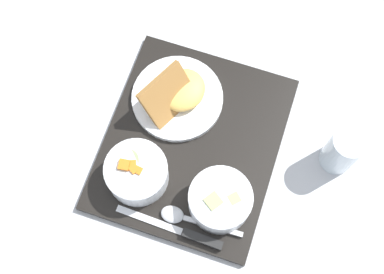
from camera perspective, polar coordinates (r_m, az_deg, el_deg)
ground_plane at (r=1.04m, az=-0.00°, el=-0.79°), size 4.00×4.00×0.00m
serving_tray at (r=1.03m, az=-0.00°, el=-0.67°), size 0.43×0.38×0.01m
bowl_salad at (r=0.98m, az=-5.95°, el=-3.76°), size 0.12×0.12×0.07m
bowl_soup at (r=0.96m, az=3.02°, el=-6.70°), size 0.12×0.12×0.06m
plate_main at (r=1.04m, az=-1.52°, el=4.44°), size 0.18×0.18×0.09m
knife at (r=0.98m, az=-0.12°, el=-10.42°), size 0.04×0.20×0.01m
spoon at (r=0.98m, az=-0.65°, el=-8.68°), size 0.05×0.15×0.01m
glass_water at (r=1.02m, az=15.69°, el=-1.49°), size 0.06×0.06×0.11m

